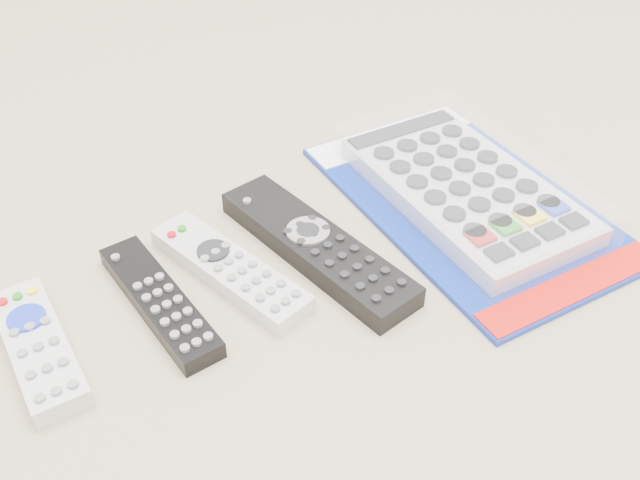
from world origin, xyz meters
TOP-DOWN VIEW (x-y plane):
  - remote_small_grey at (-0.25, 0.06)m, footprint 0.07×0.16m
  - remote_slim_black at (-0.14, 0.05)m, footprint 0.05×0.18m
  - remote_silver_dvd at (-0.06, 0.04)m, footprint 0.07×0.20m
  - remote_large_black at (0.03, 0.02)m, footprint 0.07×0.25m
  - jumbo_remote_packaged at (0.21, -0.01)m, footprint 0.27×0.39m

SIDE VIEW (x-z plane):
  - remote_slim_black at x=-0.14m, z-range 0.00..0.02m
  - remote_silver_dvd at x=-0.06m, z-range 0.00..0.02m
  - remote_small_grey at x=-0.25m, z-range 0.00..0.02m
  - remote_large_black at x=0.03m, z-range 0.00..0.03m
  - jumbo_remote_packaged at x=0.21m, z-range 0.00..0.05m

